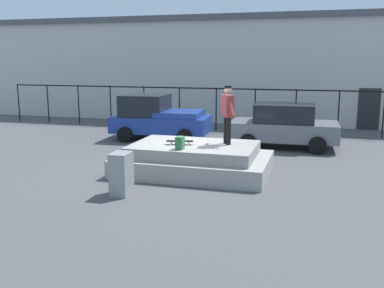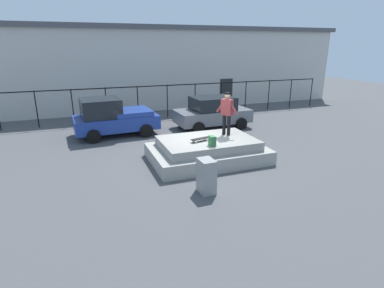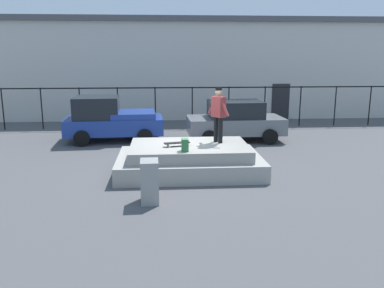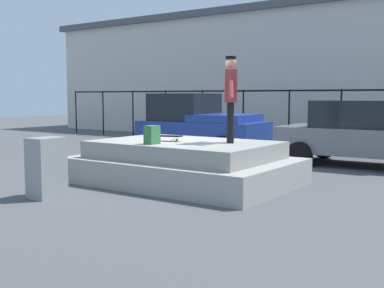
% 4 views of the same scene
% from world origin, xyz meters
% --- Properties ---
extents(ground_plane, '(60.00, 60.00, 0.00)m').
position_xyz_m(ground_plane, '(0.00, 0.00, 0.00)').
color(ground_plane, '#4C4C4F').
extents(concrete_ledge, '(4.43, 2.92, 0.87)m').
position_xyz_m(concrete_ledge, '(0.25, -0.27, 0.40)').
color(concrete_ledge, '#9E9B93').
rests_on(concrete_ledge, ground_plane).
extents(skateboarder, '(0.60, 0.87, 1.72)m').
position_xyz_m(skateboarder, '(1.18, 0.02, 1.87)').
color(skateboarder, black).
rests_on(skateboarder, concrete_ledge).
extents(skateboard, '(0.81, 0.37, 0.12)m').
position_xyz_m(skateboard, '(-0.14, -0.46, 0.97)').
color(skateboard, black).
rests_on(skateboard, concrete_ledge).
extents(backpack, '(0.20, 0.28, 0.36)m').
position_xyz_m(backpack, '(0.07, -1.09, 1.05)').
color(backpack, '#33723F').
rests_on(backpack, concrete_ledge).
extents(car_blue_pickup_near, '(4.16, 2.43, 1.89)m').
position_xyz_m(car_blue_pickup_near, '(-2.76, 4.69, 0.93)').
color(car_blue_pickup_near, navy).
rests_on(car_blue_pickup_near, ground_plane).
extents(car_grey_sedan_mid, '(4.08, 2.30, 1.69)m').
position_xyz_m(car_grey_sedan_mid, '(2.51, 4.35, 0.86)').
color(car_grey_sedan_mid, slate).
rests_on(car_grey_sedan_mid, ground_plane).
extents(utility_box, '(0.46, 0.62, 1.07)m').
position_xyz_m(utility_box, '(-0.90, -2.86, 0.54)').
color(utility_box, gray).
rests_on(utility_box, ground_plane).
extents(fence_row, '(24.06, 0.06, 2.03)m').
position_xyz_m(fence_row, '(0.00, 7.66, 1.37)').
color(fence_row, black).
rests_on(fence_row, ground_plane).
extents(warehouse_building, '(31.04, 7.68, 5.63)m').
position_xyz_m(warehouse_building, '(0.00, 13.54, 2.82)').
color(warehouse_building, beige).
rests_on(warehouse_building, ground_plane).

